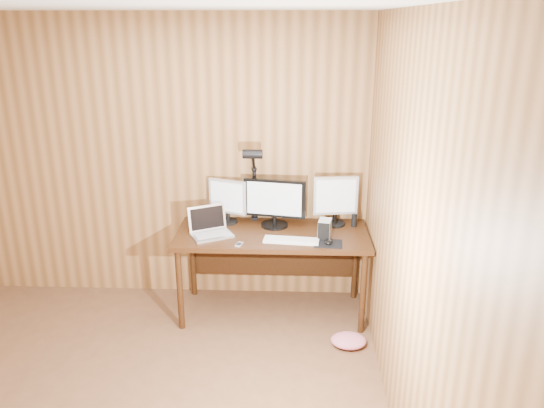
# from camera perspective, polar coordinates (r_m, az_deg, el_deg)

# --- Properties ---
(room_shell) EXTENTS (4.00, 4.00, 4.00)m
(room_shell) POSITION_cam_1_polar(r_m,az_deg,el_deg) (2.94, -19.86, -5.65)
(room_shell) COLOR brown
(room_shell) RESTS_ON ground
(desk) EXTENTS (1.60, 0.70, 0.75)m
(desk) POSITION_cam_1_polar(r_m,az_deg,el_deg) (4.54, 0.06, -4.17)
(desk) COLOR black
(desk) RESTS_ON floor
(monitor_center) EXTENTS (0.53, 0.23, 0.42)m
(monitor_center) POSITION_cam_1_polar(r_m,az_deg,el_deg) (4.49, 0.28, 0.17)
(monitor_center) COLOR black
(monitor_center) RESTS_ON desk
(monitor_left) EXTENTS (0.33, 0.16, 0.39)m
(monitor_left) POSITION_cam_1_polar(r_m,az_deg,el_deg) (4.58, -4.81, 0.41)
(monitor_left) COLOR black
(monitor_left) RESTS_ON desk
(monitor_right) EXTENTS (0.38, 0.18, 0.43)m
(monitor_right) POSITION_cam_1_polar(r_m,az_deg,el_deg) (4.54, 6.83, 0.50)
(monitor_right) COLOR black
(monitor_right) RESTS_ON desk
(laptop) EXTENTS (0.40, 0.36, 0.23)m
(laptop) POSITION_cam_1_polar(r_m,az_deg,el_deg) (4.40, -6.71, -2.55)
(laptop) COLOR silver
(laptop) RESTS_ON desk
(keyboard) EXTENTS (0.45, 0.18, 0.02)m
(keyboard) POSITION_cam_1_polar(r_m,az_deg,el_deg) (4.25, 2.08, -3.92)
(keyboard) COLOR white
(keyboard) RESTS_ON desk
(mousepad) EXTENTS (0.23, 0.20, 0.00)m
(mousepad) POSITION_cam_1_polar(r_m,az_deg,el_deg) (4.23, 6.06, -4.26)
(mousepad) COLOR black
(mousepad) RESTS_ON desk
(mouse) EXTENTS (0.09, 0.12, 0.04)m
(mouse) POSITION_cam_1_polar(r_m,az_deg,el_deg) (4.22, 6.07, -4.01)
(mouse) COLOR black
(mouse) RESTS_ON mousepad
(hard_drive) EXTENTS (0.12, 0.16, 0.16)m
(hard_drive) POSITION_cam_1_polar(r_m,az_deg,el_deg) (4.31, 5.69, -2.70)
(hard_drive) COLOR silver
(hard_drive) RESTS_ON desk
(phone) EXTENTS (0.06, 0.10, 0.01)m
(phone) POSITION_cam_1_polar(r_m,az_deg,el_deg) (4.19, -3.56, -4.37)
(phone) COLOR silver
(phone) RESTS_ON desk
(speaker) EXTENTS (0.05, 0.05, 0.11)m
(speaker) POSITION_cam_1_polar(r_m,az_deg,el_deg) (4.58, 8.82, -1.77)
(speaker) COLOR black
(speaker) RESTS_ON desk
(desk_lamp) EXTENTS (0.16, 0.24, 0.72)m
(desk_lamp) POSITION_cam_1_polar(r_m,az_deg,el_deg) (4.49, -2.01, 3.25)
(desk_lamp) COLOR black
(desk_lamp) RESTS_ON desk
(fabric_pile) EXTENTS (0.33, 0.29, 0.09)m
(fabric_pile) POSITION_cam_1_polar(r_m,az_deg,el_deg) (4.34, 8.23, -14.34)
(fabric_pile) COLOR #D6677E
(fabric_pile) RESTS_ON floor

